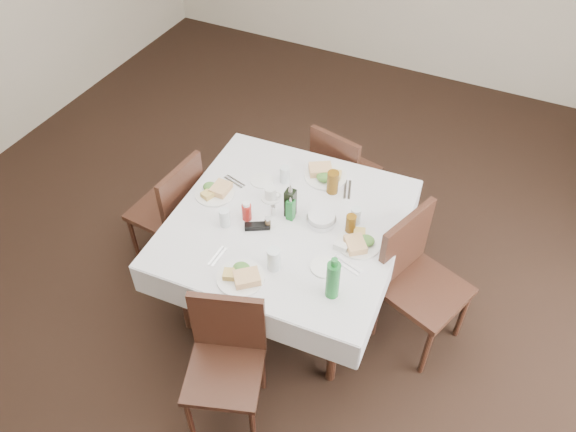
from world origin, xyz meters
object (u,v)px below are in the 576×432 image
Objects in this scene: dining_table at (287,228)px; ketchup_bottle at (247,211)px; water_e at (356,216)px; water_w at (225,218)px; oil_cruet_green at (291,209)px; water_n at (285,175)px; chair_south at (226,353)px; coffee_mug at (271,194)px; chair_east at (415,274)px; chair_west at (173,207)px; bread_basket at (321,219)px; oil_cruet_dark at (290,202)px; green_bottle at (333,279)px; water_s at (274,259)px; chair_north at (340,170)px.

ketchup_bottle reaches higher than dining_table.
water_w is (-0.73, -0.37, 0.00)m from water_e.
water_n is at bearing 121.89° from oil_cruet_green.
chair_south reaches higher than coffee_mug.
chair_east reaches higher than coffee_mug.
water_n is 0.91× the size of ketchup_bottle.
chair_west is 0.96m from oil_cruet_green.
chair_east is 0.68m from bread_basket.
water_e is at bearing 16.10° from oil_cruet_dark.
bread_basket is (1.09, 0.10, 0.26)m from chair_west.
water_w is (0.56, -0.18, 0.29)m from chair_west.
chair_south is at bearing -60.76° from water_w.
green_bottle reaches higher than bread_basket.
chair_west is 0.66m from water_w.
chair_south is 3.42× the size of oil_cruet_dark.
coffee_mug is (-0.58, -0.03, -0.02)m from water_e.
chair_south is at bearing -70.24° from ketchup_bottle.
water_w is 0.92× the size of ketchup_bottle.
water_n is 0.63× the size of oil_cruet_green.
water_n is 0.36m from oil_cruet_green.
green_bottle reaches higher than oil_cruet_green.
bread_basket is 0.64× the size of green_bottle.
chair_east is 3.32× the size of green_bottle.
bread_basket is (0.16, 0.96, 0.28)m from chair_south.
bread_basket is (0.10, 0.46, -0.04)m from water_s.
oil_cruet_dark reaches higher than chair_north.
chair_east is 7.27× the size of coffee_mug.
chair_south is at bearing -108.49° from water_e.
water_e is 0.40× the size of green_bottle.
oil_cruet_dark is (0.33, 0.26, 0.05)m from water_w.
ketchup_bottle is (-0.34, 0.29, -0.01)m from water_s.
bread_basket is at bearing -154.97° from water_e.
chair_west is 1.13m from bread_basket.
chair_south is 1.08m from coffee_mug.
dining_table is 0.45m from water_e.
water_w is at bearing 157.48° from water_s.
dining_table is 0.43m from water_s.
water_s is (0.08, -1.29, 0.33)m from chair_north.
water_e is 0.82m from water_w.
chair_north is 1.15m from chair_east.
water_e is 0.62× the size of bread_basket.
chair_west reaches higher than coffee_mug.
water_s is at bearing -86.39° from chair_north.
water_n is 0.77m from water_s.
water_e is (0.35, 1.05, 0.31)m from chair_south.
oil_cruet_green is 0.66× the size of green_bottle.
ketchup_bottle is at bearing -157.84° from dining_table.
water_w is (-0.33, -0.21, 0.14)m from dining_table.
chair_south is 4.58× the size of oil_cruet_green.
green_bottle is (0.44, 0.46, 0.38)m from chair_south.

